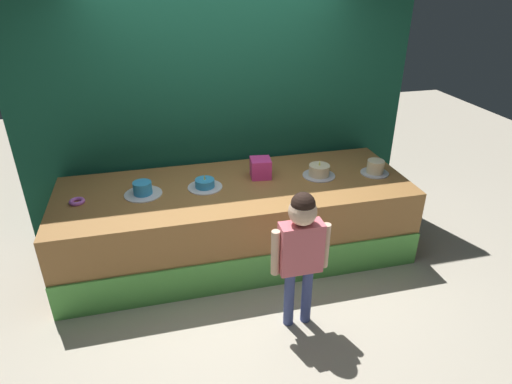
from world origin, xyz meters
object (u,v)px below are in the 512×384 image
pink_box (261,168)px  cake_center_left (205,184)px  donut (77,201)px  cake_far_left (143,190)px  cake_far_right (375,168)px  cake_center_right (319,171)px  child_figure (301,243)px

pink_box → cake_center_left: bearing=-169.3°
pink_box → donut: size_ratio=1.44×
donut → cake_far_left: 0.57m
cake_center_left → cake_far_right: cake_far_right is taller
cake_center_left → donut: bearing=-178.3°
donut → cake_far_left: size_ratio=0.40×
donut → cake_center_left: cake_center_left is taller
cake_center_right → cake_far_right: 0.57m
child_figure → cake_far_left: child_figure is taller
pink_box → cake_far_right: pink_box is taller
pink_box → cake_far_left: (-1.14, -0.11, -0.04)m
pink_box → donut: (-1.70, -0.14, -0.08)m
child_figure → cake_far_right: 1.53m
donut → child_figure: bearing=-32.6°
pink_box → cake_far_left: size_ratio=0.57×
cake_far_right → child_figure: bearing=-138.0°
cake_far_left → child_figure: bearing=-44.6°
pink_box → cake_center_left: size_ratio=0.60×
cake_center_left → cake_center_right: size_ratio=1.01×
cake_far_left → cake_far_right: cake_far_right is taller
cake_far_left → cake_far_right: 2.27m
cake_far_left → cake_center_left: bearing=0.3°
cake_center_left → child_figure: bearing=-63.3°
pink_box → cake_center_right: bearing=-12.1°
cake_far_right → donut: bearing=178.8°
pink_box → cake_center_right: (0.57, -0.12, -0.04)m
child_figure → cake_center_right: 1.24m
cake_center_left → cake_far_right: (1.70, -0.09, 0.03)m
cake_far_right → pink_box: bearing=170.0°
cake_far_left → cake_far_right: size_ratio=1.22×
cake_far_left → cake_center_left: size_ratio=1.05×
child_figure → cake_center_left: (-0.56, 1.12, 0.02)m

